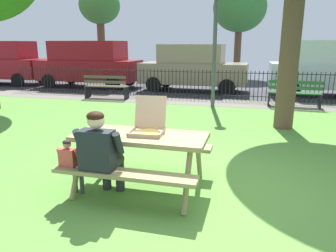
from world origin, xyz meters
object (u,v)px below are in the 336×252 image
Objects in this scene: child_at_table at (71,162)px; far_tree_left at (100,7)px; adult_at_table at (101,152)px; park_bench_center at (294,94)px; pizza_box_open at (148,126)px; parked_car_center at (193,67)px; lamp_post_walkway at (215,25)px; picnic_table_foreground at (140,146)px; parked_car_left at (89,63)px; park_bench_left at (107,87)px; parked_car_right at (334,67)px; parked_car_far_left at (0,62)px; far_tree_midleft at (240,8)px.

child_at_table is 0.15× the size of far_tree_left.
adult_at_table reaches higher than park_bench_center.
parked_car_center reaches higher than pizza_box_open.
pizza_box_open is at bearing -91.86° from lamp_post_walkway.
parked_car_center is at bearing 95.85° from picnic_table_foreground.
parked_car_left reaches higher than child_at_table.
picnic_table_foreground is 1.12× the size of park_bench_left.
pizza_box_open reaches higher than adult_at_table.
adult_at_table is at bearing -86.40° from parked_car_center.
lamp_post_walkway is at bearing -165.93° from park_bench_center.
park_bench_left is 8.57m from parked_car_right.
parked_car_far_left is at bearing 135.95° from adult_at_table.
picnic_table_foreground is at bearing -41.65° from parked_car_far_left.
picnic_table_foreground is 3.32× the size of pizza_box_open.
parked_car_far_left is 12.99m from far_tree_midleft.
far_tree_left is at bearing 115.78° from adult_at_table.
parked_car_left is at bearing -180.00° from parked_car_right.
picnic_table_foreground is 9.51m from parked_car_center.
park_bench_left is 3.47m from parked_car_left.
far_tree_left reaches higher than parked_car_center.
parked_car_right is (8.11, 2.68, 0.68)m from park_bench_left.
far_tree_left reaches higher than park_bench_left.
parked_car_center is (-3.74, 2.69, 0.59)m from park_bench_center.
pizza_box_open is 0.12× the size of parked_car_far_left.
parked_car_center reaches higher than child_at_table.
parked_car_left is 1.04× the size of parked_car_center.
child_at_table is 0.50× the size of park_bench_center.
park_bench_center is at bearing -38.79° from far_tree_left.
far_tree_midleft reaches higher than parked_car_left.
far_tree_midleft is (6.34, 6.01, 2.78)m from parked_car_left.
far_tree_left is (-8.12, 15.34, 3.31)m from pizza_box_open.
far_tree_midleft is at bearing 122.75° from parked_car_right.
far_tree_midleft is at bearing 43.45° from parked_car_left.
parked_car_left is at bearing 151.36° from lamp_post_walkway.
park_bench_left is at bearing 180.00° from park_bench_center.
parked_car_far_left is (-9.87, 9.98, 0.60)m from child_at_table.
child_at_table is 0.50× the size of park_bench_left.
picnic_table_foreground is 15.81m from far_tree_midleft.
child_at_table is 16.39m from far_tree_midleft.
picnic_table_foreground is at bearing -92.53° from lamp_post_walkway.
lamp_post_walkway is 7.04m from parked_car_left.
parked_car_center is at bearing -40.32° from far_tree_left.
pizza_box_open reaches higher than picnic_table_foreground.
far_tree_left reaches higher than lamp_post_walkway.
pizza_box_open is 0.46× the size of adult_at_table.
far_tree_left is (-8.05, 15.46, 3.58)m from picnic_table_foreground.
parked_car_right is 0.85× the size of far_tree_left.
picnic_table_foreground is 7.71m from park_bench_left.
child_at_table is 11.25m from parked_car_right.
parked_car_far_left is 1.01× the size of parked_car_left.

